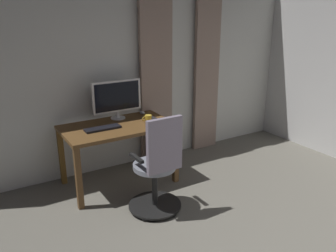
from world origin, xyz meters
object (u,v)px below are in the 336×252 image
object	(u,v)px
office_chair	(158,170)
computer_mouse	(142,113)
desk	(118,133)
cell_phone_by_monitor	(153,118)
computer_monitor	(117,97)
mug_tea	(148,119)
computer_keyboard	(103,128)

from	to	relation	value
office_chair	computer_mouse	bearing A→B (deg)	69.42
desk	cell_phone_by_monitor	world-z (taller)	cell_phone_by_monitor
computer_monitor	mug_tea	distance (m)	0.47
computer_mouse	cell_phone_by_monitor	distance (m)	0.25
cell_phone_by_monitor	mug_tea	bearing A→B (deg)	36.80
computer_monitor	computer_keyboard	world-z (taller)	computer_monitor
computer_keyboard	cell_phone_by_monitor	world-z (taller)	computer_keyboard
desk	computer_keyboard	bearing A→B (deg)	13.63
office_chair	computer_monitor	distance (m)	1.18
computer_keyboard	mug_tea	xyz separation A→B (m)	(-0.56, 0.03, 0.03)
computer_mouse	cell_phone_by_monitor	size ratio (longest dim) A/B	0.69
cell_phone_by_monitor	mug_tea	distance (m)	0.16
computer_monitor	computer_mouse	distance (m)	0.42
office_chair	computer_monitor	size ratio (longest dim) A/B	1.71
computer_monitor	computer_keyboard	distance (m)	0.50
computer_keyboard	cell_phone_by_monitor	size ratio (longest dim) A/B	2.83
computer_monitor	office_chair	bearing A→B (deg)	88.12
office_chair	computer_mouse	distance (m)	1.17
desk	computer_mouse	world-z (taller)	computer_mouse
computer_mouse	mug_tea	world-z (taller)	mug_tea
computer_monitor	cell_phone_by_monitor	world-z (taller)	computer_monitor
cell_phone_by_monitor	computer_keyboard	bearing A→B (deg)	4.17
desk	computer_mouse	distance (m)	0.54
computer_mouse	mug_tea	distance (m)	0.35
computer_monitor	cell_phone_by_monitor	bearing A→B (deg)	147.91
computer_mouse	cell_phone_by_monitor	bearing A→B (deg)	95.69
desk	computer_monitor	distance (m)	0.46
desk	office_chair	xyz separation A→B (m)	(-0.08, 0.81, -0.16)
mug_tea	cell_phone_by_monitor	bearing A→B (deg)	-141.62
office_chair	computer_keyboard	distance (m)	0.85
office_chair	mug_tea	distance (m)	0.84
office_chair	computer_monitor	bearing A→B (deg)	87.01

